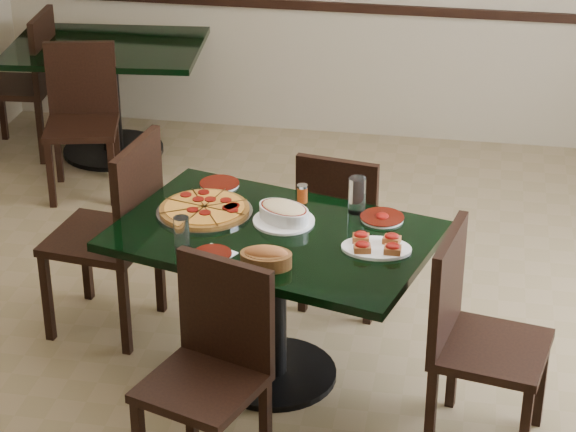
% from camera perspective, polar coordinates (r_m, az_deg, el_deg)
% --- Properties ---
extents(floor, '(5.50, 5.50, 0.00)m').
position_cam_1_polar(floor, '(5.46, 0.26, -6.62)').
color(floor, olive).
rests_on(floor, ground).
extents(room_shell, '(5.50, 5.50, 5.50)m').
position_cam_1_polar(room_shell, '(6.49, 12.06, 9.71)').
color(room_shell, silver).
rests_on(room_shell, floor).
extents(main_table, '(1.53, 1.19, 0.75)m').
position_cam_1_polar(main_table, '(4.95, -0.74, -2.69)').
color(main_table, black).
rests_on(main_table, floor).
extents(back_table, '(1.31, 1.01, 0.75)m').
position_cam_1_polar(back_table, '(7.46, -9.12, 6.94)').
color(back_table, black).
rests_on(back_table, floor).
extents(chair_far, '(0.47, 0.47, 0.87)m').
position_cam_1_polar(chair_far, '(5.54, 2.78, -0.37)').
color(chair_far, black).
rests_on(chair_far, floor).
extents(chair_near, '(0.54, 0.54, 0.91)m').
position_cam_1_polar(chair_near, '(4.45, -3.86, -7.32)').
color(chair_near, black).
rests_on(chair_near, floor).
extents(chair_right, '(0.52, 0.52, 0.95)m').
position_cam_1_polar(chair_right, '(4.65, 9.31, -5.69)').
color(chair_right, black).
rests_on(chair_right, floor).
extents(chair_left, '(0.53, 0.53, 1.00)m').
position_cam_1_polar(chair_left, '(5.38, -8.64, -0.47)').
color(chair_left, black).
rests_on(chair_left, floor).
extents(back_chair_near, '(0.51, 0.51, 0.91)m').
position_cam_1_polar(back_chair_near, '(6.97, -10.42, 5.28)').
color(back_chair_near, black).
rests_on(back_chair_near, floor).
extents(back_chair_left, '(0.48, 0.48, 0.95)m').
position_cam_1_polar(back_chair_left, '(7.57, -13.00, 6.96)').
color(back_chair_left, black).
rests_on(back_chair_left, floor).
extents(pepperoni_pizza, '(0.43, 0.43, 0.04)m').
position_cam_1_polar(pepperoni_pizza, '(5.03, -4.27, 0.33)').
color(pepperoni_pizza, '#AFAFB6').
rests_on(pepperoni_pizza, main_table).
extents(lasagna_casserole, '(0.29, 0.27, 0.09)m').
position_cam_1_polar(lasagna_casserole, '(4.93, -0.21, 0.17)').
color(lasagna_casserole, silver).
rests_on(lasagna_casserole, main_table).
extents(bread_basket, '(0.22, 0.16, 0.09)m').
position_cam_1_polar(bread_basket, '(4.58, -1.12, -2.12)').
color(bread_basket, brown).
rests_on(bread_basket, main_table).
extents(bruschetta_platter, '(0.30, 0.21, 0.05)m').
position_cam_1_polar(bruschetta_platter, '(4.72, 4.52, -1.47)').
color(bruschetta_platter, silver).
rests_on(bruschetta_platter, main_table).
extents(side_plate_near, '(0.16, 0.16, 0.02)m').
position_cam_1_polar(side_plate_near, '(4.68, -3.86, -1.96)').
color(side_plate_near, silver).
rests_on(side_plate_near, main_table).
extents(side_plate_far_r, '(0.20, 0.20, 0.03)m').
position_cam_1_polar(side_plate_far_r, '(4.98, 4.80, -0.08)').
color(side_plate_far_r, silver).
rests_on(side_plate_far_r, main_table).
extents(side_plate_far_l, '(0.19, 0.19, 0.02)m').
position_cam_1_polar(side_plate_far_l, '(5.30, -3.50, 1.64)').
color(side_plate_far_l, silver).
rests_on(side_plate_far_l, main_table).
extents(napkin_setting, '(0.20, 0.20, 0.01)m').
position_cam_1_polar(napkin_setting, '(4.69, -3.77, -1.97)').
color(napkin_setting, white).
rests_on(napkin_setting, main_table).
extents(water_glass_a, '(0.08, 0.08, 0.17)m').
position_cam_1_polar(water_glass_a, '(5.01, 3.53, 1.06)').
color(water_glass_a, white).
rests_on(water_glass_a, main_table).
extents(water_glass_b, '(0.07, 0.07, 0.14)m').
position_cam_1_polar(water_glass_b, '(4.72, -5.42, -0.86)').
color(water_glass_b, white).
rests_on(water_glass_b, main_table).
extents(pepper_shaker, '(0.05, 0.05, 0.09)m').
position_cam_1_polar(pepper_shaker, '(5.11, 0.73, 1.17)').
color(pepper_shaker, '#B54B13').
rests_on(pepper_shaker, main_table).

